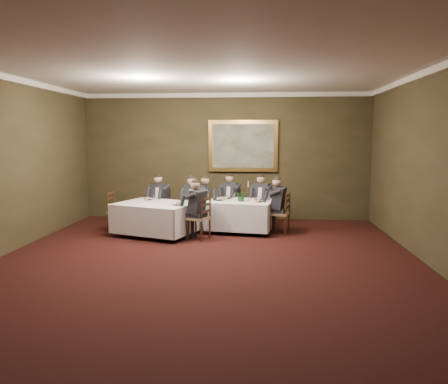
# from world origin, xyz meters

# --- Properties ---
(ground) EXTENTS (10.00, 10.00, 0.00)m
(ground) POSITION_xyz_m (0.00, 0.00, 0.00)
(ground) COLOR black
(ground) RESTS_ON ground
(ceiling) EXTENTS (8.00, 10.00, 0.10)m
(ceiling) POSITION_xyz_m (0.00, 0.00, 3.50)
(ceiling) COLOR silver
(ceiling) RESTS_ON back_wall
(back_wall) EXTENTS (8.00, 0.10, 3.50)m
(back_wall) POSITION_xyz_m (0.00, 5.00, 1.75)
(back_wall) COLOR #312E18
(back_wall) RESTS_ON ground
(front_wall) EXTENTS (8.00, 0.10, 3.50)m
(front_wall) POSITION_xyz_m (0.00, -5.00, 1.75)
(front_wall) COLOR #312E18
(front_wall) RESTS_ON ground
(crown_molding) EXTENTS (8.00, 10.00, 0.12)m
(crown_molding) POSITION_xyz_m (0.00, 0.00, 3.44)
(crown_molding) COLOR white
(crown_molding) RESTS_ON back_wall
(table_main) EXTENTS (1.72, 1.42, 0.67)m
(table_main) POSITION_xyz_m (0.50, 3.26, 0.45)
(table_main) COLOR black
(table_main) RESTS_ON ground
(table_second) EXTENTS (2.13, 1.87, 0.67)m
(table_second) POSITION_xyz_m (-1.44, 2.72, 0.45)
(table_second) COLOR black
(table_second) RESTS_ON ground
(chair_main_backleft) EXTENTS (0.56, 0.55, 1.00)m
(chair_main_backleft) POSITION_xyz_m (0.22, 4.11, 0.28)
(chair_main_backleft) COLOR olive
(chair_main_backleft) RESTS_ON ground
(diner_main_backleft) EXTENTS (0.55, 0.59, 1.35)m
(diner_main_backleft) POSITION_xyz_m (0.21, 4.10, 0.51)
(diner_main_backleft) COLOR black
(diner_main_backleft) RESTS_ON chair_main_backleft
(chair_main_backright) EXTENTS (0.57, 0.56, 1.00)m
(chair_main_backright) POSITION_xyz_m (1.03, 3.97, 0.28)
(chair_main_backright) COLOR olive
(chair_main_backright) RESTS_ON ground
(diner_main_backright) EXTENTS (0.55, 0.60, 1.35)m
(diner_main_backright) POSITION_xyz_m (1.03, 3.96, 0.51)
(diner_main_backright) COLOR black
(diner_main_backright) RESTS_ON chair_main_backright
(chair_main_endleft) EXTENTS (0.44, 0.46, 1.00)m
(chair_main_endleft) POSITION_xyz_m (-0.47, 3.41, 0.28)
(chair_main_endleft) COLOR olive
(chair_main_endleft) RESTS_ON ground
(diner_main_endleft) EXTENTS (0.50, 0.44, 1.35)m
(diner_main_endleft) POSITION_xyz_m (-0.46, 3.41, 0.51)
(diner_main_endleft) COLOR black
(diner_main_endleft) RESTS_ON chair_main_endleft
(chair_main_endright) EXTENTS (0.53, 0.54, 1.00)m
(chair_main_endright) POSITION_xyz_m (1.46, 3.10, 0.28)
(chair_main_endright) COLOR olive
(chair_main_endright) RESTS_ON ground
(diner_main_endright) EXTENTS (0.57, 0.52, 1.35)m
(diner_main_endright) POSITION_xyz_m (1.45, 3.10, 0.51)
(diner_main_endright) COLOR black
(diner_main_endright) RESTS_ON chair_main_endright
(chair_sec_backleft) EXTENTS (0.55, 0.54, 1.00)m
(chair_sec_backleft) POSITION_xyz_m (-1.58, 3.74, 0.28)
(chair_sec_backleft) COLOR olive
(chair_sec_backleft) RESTS_ON ground
(diner_sec_backleft) EXTENTS (0.53, 0.58, 1.35)m
(diner_sec_backleft) POSITION_xyz_m (-1.59, 3.73, 0.51)
(diner_sec_backleft) COLOR black
(diner_sec_backleft) RESTS_ON chair_sec_backleft
(chair_sec_backright) EXTENTS (0.50, 0.49, 1.00)m
(chair_sec_backright) POSITION_xyz_m (-0.69, 3.42, 0.28)
(chair_sec_backright) COLOR olive
(chair_sec_backright) RESTS_ON ground
(diner_sec_backright) EXTENTS (0.47, 0.54, 1.35)m
(diner_sec_backright) POSITION_xyz_m (-0.69, 3.41, 0.51)
(diner_sec_backright) COLOR black
(diner_sec_backright) RESTS_ON chair_sec_backright
(chair_sec_endright) EXTENTS (0.55, 0.56, 1.00)m
(chair_sec_endright) POSITION_xyz_m (-0.38, 2.34, 0.28)
(chair_sec_endright) COLOR olive
(chair_sec_endright) RESTS_ON ground
(diner_sec_endright) EXTENTS (0.59, 0.55, 1.35)m
(diner_sec_endright) POSITION_xyz_m (-0.39, 2.34, 0.51)
(diner_sec_endright) COLOR black
(diner_sec_endright) RESTS_ON chair_sec_endright
(chair_sec_endleft) EXTENTS (0.46, 0.48, 1.00)m
(chair_sec_endleft) POSITION_xyz_m (-2.50, 3.10, 0.28)
(chair_sec_endleft) COLOR olive
(chair_sec_endleft) RESTS_ON ground
(centerpiece) EXTENTS (0.35, 0.33, 0.30)m
(centerpiece) POSITION_xyz_m (0.54, 3.14, 0.92)
(centerpiece) COLOR #2D5926
(centerpiece) RESTS_ON table_main
(candlestick) EXTENTS (0.07, 0.07, 0.51)m
(candlestick) POSITION_xyz_m (0.69, 3.21, 0.95)
(candlestick) COLOR #C88C3D
(candlestick) RESTS_ON table_main
(place_setting_table_main) EXTENTS (0.33, 0.31, 0.14)m
(place_setting_table_main) POSITION_xyz_m (0.19, 3.67, 0.80)
(place_setting_table_main) COLOR white
(place_setting_table_main) RESTS_ON table_main
(place_setting_table_second) EXTENTS (0.33, 0.31, 0.14)m
(place_setting_table_second) POSITION_xyz_m (-1.71, 3.26, 0.80)
(place_setting_table_second) COLOR white
(place_setting_table_second) RESTS_ON table_second
(painting) EXTENTS (1.92, 0.09, 1.42)m
(painting) POSITION_xyz_m (0.50, 4.94, 2.05)
(painting) COLOR #E6B554
(painting) RESTS_ON back_wall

